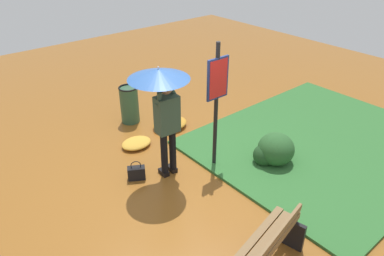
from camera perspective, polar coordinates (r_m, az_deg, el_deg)
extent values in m
plane|color=brown|center=(6.48, -1.83, -7.37)|extent=(18.00, 18.00, 0.00)
cube|color=#2D662D|center=(7.80, 19.72, -2.07)|extent=(4.80, 4.00, 0.05)
cylinder|color=black|center=(6.33, -3.05, -3.65)|extent=(0.12, 0.12, 0.86)
cylinder|color=black|center=(6.24, -4.37, -4.23)|extent=(0.12, 0.12, 0.86)
cube|color=black|center=(6.58, -3.17, -6.34)|extent=(0.13, 0.23, 0.08)
cube|color=black|center=(6.50, -4.44, -6.93)|extent=(0.13, 0.23, 0.08)
cube|color=#334738|center=(5.91, -3.93, 2.13)|extent=(0.40, 0.27, 0.64)
sphere|color=#8C664C|center=(5.71, -4.09, 6.23)|extent=(0.20, 0.20, 0.20)
ellipsoid|color=black|center=(5.70, -4.10, 6.50)|extent=(0.20, 0.20, 0.15)
cylinder|color=#334738|center=(5.95, -2.48, 4.63)|extent=(0.18, 0.13, 0.18)
cylinder|color=#334738|center=(5.89, -2.86, 5.35)|extent=(0.24, 0.11, 0.33)
cube|color=black|center=(5.78, -3.48, 6.34)|extent=(0.07, 0.02, 0.14)
cylinder|color=#334738|center=(5.71, -5.30, 3.76)|extent=(0.11, 0.10, 0.09)
cylinder|color=#334738|center=(5.67, -5.16, 4.59)|extent=(0.10, 0.09, 0.23)
cylinder|color=#A5A5AD|center=(5.55, -5.21, 7.54)|extent=(0.02, 0.02, 0.41)
cone|color=#264C8C|center=(5.51, -5.26, 8.45)|extent=(0.96, 0.96, 0.16)
sphere|color=#A5A5AD|center=(5.47, -5.31, 9.52)|extent=(0.02, 0.02, 0.02)
cylinder|color=black|center=(6.16, 3.77, 3.05)|extent=(0.07, 0.07, 2.30)
cube|color=navy|center=(5.92, 4.05, 7.76)|extent=(0.44, 0.04, 0.70)
cube|color=red|center=(5.91, 4.18, 7.70)|extent=(0.38, 0.01, 0.64)
cube|color=black|center=(6.40, -8.70, -7.01)|extent=(0.33, 0.27, 0.24)
torus|color=black|center=(6.30, -8.81, -5.84)|extent=(0.16, 0.10, 0.18)
cube|color=black|center=(5.31, 15.33, -15.68)|extent=(0.13, 0.36, 0.44)
cube|color=brown|center=(4.80, 9.80, -16.74)|extent=(1.39, 0.38, 0.04)
cube|color=brown|center=(4.75, 10.93, -17.49)|extent=(1.39, 0.38, 0.04)
cube|color=brown|center=(4.71, 12.09, -18.25)|extent=(1.39, 0.38, 0.04)
cube|color=brown|center=(4.62, 12.72, -17.74)|extent=(1.38, 0.32, 0.10)
cube|color=brown|center=(4.52, 12.93, -16.54)|extent=(1.38, 0.32, 0.10)
cylinder|color=#2D5138|center=(8.09, -9.78, 3.56)|extent=(0.40, 0.40, 0.80)
torus|color=black|center=(7.92, -10.03, 6.25)|extent=(0.42, 0.42, 0.04)
ellipsoid|color=#285628|center=(6.79, 13.03, -3.24)|extent=(0.67, 0.67, 0.60)
ellipsoid|color=#1E421E|center=(6.76, 11.22, -4.21)|extent=(0.40, 0.40, 0.40)
ellipsoid|color=gold|center=(7.31, -8.73, -2.35)|extent=(0.61, 0.49, 0.13)
ellipsoid|color=#C68428|center=(7.89, -3.48, 0.67)|extent=(0.78, 0.62, 0.17)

